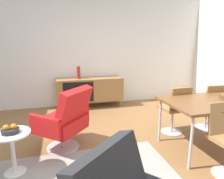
% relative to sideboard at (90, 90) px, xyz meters
% --- Properties ---
extents(ground_plane, '(8.32, 8.32, 0.00)m').
position_rel_sideboard_xyz_m(ground_plane, '(-0.04, -2.30, -0.44)').
color(ground_plane, olive).
extents(wall_back, '(6.80, 0.12, 2.80)m').
position_rel_sideboard_xyz_m(wall_back, '(-0.04, 0.30, 0.96)').
color(wall_back, white).
rests_on(wall_back, ground_plane).
extents(sideboard, '(1.60, 0.45, 0.72)m').
position_rel_sideboard_xyz_m(sideboard, '(0.00, 0.00, 0.00)').
color(sideboard, olive).
rests_on(sideboard, ground_plane).
extents(vase_cobalt, '(0.08, 0.08, 0.30)m').
position_rel_sideboard_xyz_m(vase_cobalt, '(-0.26, 0.00, 0.43)').
color(vase_cobalt, maroon).
rests_on(vase_cobalt, sideboard).
extents(dining_table, '(1.60, 0.90, 0.74)m').
position_rel_sideboard_xyz_m(dining_table, '(1.52, -2.47, 0.26)').
color(dining_table, brown).
rests_on(dining_table, ground_plane).
extents(dining_chair_back_right, '(0.42, 0.44, 0.86)m').
position_rel_sideboard_xyz_m(dining_chair_back_right, '(1.86, -1.91, 0.03)').
color(dining_chair_back_right, '#9E7042').
rests_on(dining_chair_back_right, ground_plane).
extents(dining_chair_back_left, '(0.43, 0.45, 0.86)m').
position_rel_sideboard_xyz_m(dining_chair_back_left, '(1.17, -1.91, 0.03)').
color(dining_chair_back_left, '#9E7042').
rests_on(dining_chair_back_left, ground_plane).
extents(lounge_chair_red, '(0.91, 0.91, 0.95)m').
position_rel_sideboard_xyz_m(lounge_chair_red, '(-0.66, -1.94, 0.03)').
color(lounge_chair_red, red).
rests_on(lounge_chair_red, ground_plane).
extents(side_table_round, '(0.44, 0.44, 0.52)m').
position_rel_sideboard_xyz_m(side_table_round, '(-1.30, -2.36, -0.12)').
color(side_table_round, white).
rests_on(side_table_round, ground_plane).
extents(fruit_bowl, '(0.20, 0.20, 0.11)m').
position_rel_sideboard_xyz_m(fruit_bowl, '(-1.30, -2.36, 0.12)').
color(fruit_bowl, '#262628').
rests_on(fruit_bowl, side_table_round).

